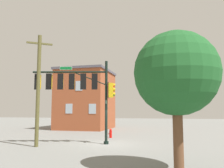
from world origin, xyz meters
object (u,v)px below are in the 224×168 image
at_px(signal_pole_assembly, 78,86).
at_px(fire_hydrant, 111,133).
at_px(utility_pole, 38,88).
at_px(brick_building, 86,99).
at_px(tree_near, 176,74).

distance_m(signal_pole_assembly, fire_hydrant, 6.17).
bearing_deg(fire_hydrant, utility_pole, 61.43).
bearing_deg(brick_building, tree_near, 119.34).
height_order(signal_pole_assembly, brick_building, brick_building).
relative_size(signal_pole_assembly, tree_near, 1.06).
bearing_deg(fire_hydrant, signal_pole_assembly, 73.13).
bearing_deg(utility_pole, brick_building, -81.35).
xyz_separation_m(fire_hydrant, brick_building, (6.06, -9.92, 3.61)).
distance_m(fire_hydrant, tree_near, 13.06).
relative_size(utility_pole, tree_near, 1.34).
bearing_deg(tree_near, brick_building, -60.66).
xyz_separation_m(utility_pole, tree_near, (-9.33, 4.61, -0.05)).
bearing_deg(signal_pole_assembly, utility_pole, 42.33).
height_order(utility_pole, tree_near, utility_pole).
relative_size(utility_pole, brick_building, 0.98).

